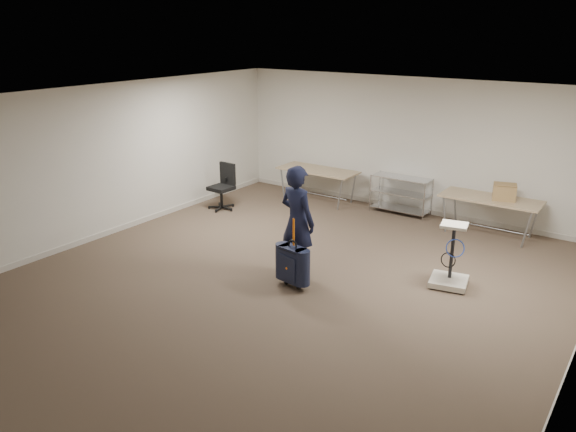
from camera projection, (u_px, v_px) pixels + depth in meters
The scene contains 10 objects.
ground at pixel (286, 284), 8.63m from camera, with size 9.00×9.00×0.00m, color #4F402F.
room_shell at pixel (332, 253), 9.68m from camera, with size 8.00×9.00×9.00m.
folding_table_left at pixel (318, 172), 12.50m from camera, with size 1.80×0.75×0.73m.
folding_table_right at pixel (491, 201), 10.44m from camera, with size 1.80×0.75×0.73m.
wire_shelf at pixel (401, 193), 11.74m from camera, with size 1.22×0.47×0.80m.
person at pixel (297, 222), 8.69m from camera, with size 0.65×0.43×1.79m, color black.
suitcase at pixel (293, 264), 8.42m from camera, with size 0.43×0.29×1.10m.
office_chair at pixel (223, 195), 12.10m from camera, with size 0.59×0.59×0.98m.
equipment_cart at pixel (450, 270), 8.51m from camera, with size 0.64×0.64×1.00m.
cardboard_box at pixel (504, 192), 10.27m from camera, with size 0.40×0.30×0.30m, color #9F7A4A.
Camera 1 is at (4.51, -6.39, 3.78)m, focal length 35.00 mm.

